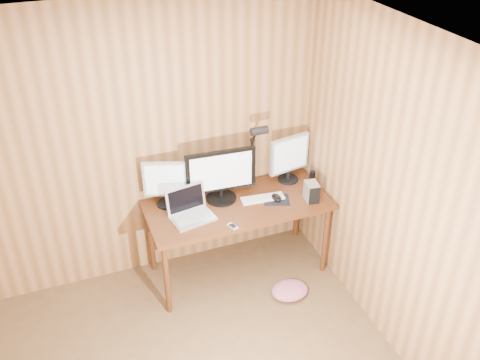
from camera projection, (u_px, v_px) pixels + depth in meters
room_shell at (182, 324)px, 2.82m from camera, size 4.00×4.00×4.00m
desk at (235, 210)px, 4.78m from camera, size 1.60×0.70×0.75m
monitor_center at (221, 175)px, 4.58m from camera, size 0.62×0.27×0.48m
monitor_left at (165, 183)px, 4.52m from camera, size 0.36×0.18×0.42m
monitor_right at (289, 157)px, 4.85m from camera, size 0.40×0.19×0.45m
laptop at (190, 210)px, 4.46m from camera, size 0.39×0.32×0.25m
keyboard at (263, 198)px, 4.71m from camera, size 0.39×0.15×0.02m
mousepad at (276, 200)px, 4.70m from camera, size 0.27×0.25×0.00m
mouse at (276, 198)px, 4.69m from camera, size 0.10×0.13×0.04m
hard_drive at (312, 192)px, 4.66m from camera, size 0.12×0.16×0.17m
phone at (233, 226)px, 4.36m from camera, size 0.08×0.11×0.01m
speaker at (312, 177)px, 4.90m from camera, size 0.05×0.05×0.13m
desk_lamp at (256, 146)px, 4.69m from camera, size 0.15×0.22×0.66m
fabric_pile at (290, 290)px, 4.73m from camera, size 0.39×0.35×0.11m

